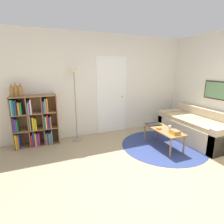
% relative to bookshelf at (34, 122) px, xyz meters
% --- Properties ---
extents(ground_plane, '(14.00, 14.00, 0.00)m').
position_rel_bookshelf_xyz_m(ground_plane, '(1.78, -2.20, -0.56)').
color(ground_plane, tan).
extents(wall_back, '(7.66, 0.11, 2.60)m').
position_rel_bookshelf_xyz_m(wall_back, '(1.79, 0.22, 0.73)').
color(wall_back, silver).
rests_on(wall_back, ground_plane).
extents(wall_right, '(0.08, 5.39, 2.60)m').
position_rel_bookshelf_xyz_m(wall_right, '(4.14, -1.01, 0.74)').
color(wall_right, silver).
rests_on(wall_right, ground_plane).
extents(rug, '(1.92, 1.92, 0.01)m').
position_rel_bookshelf_xyz_m(rug, '(2.73, -1.16, -0.56)').
color(rug, navy).
rests_on(rug, ground_plane).
extents(bookshelf, '(0.96, 0.34, 1.16)m').
position_rel_bookshelf_xyz_m(bookshelf, '(0.00, 0.00, 0.00)').
color(bookshelf, '#936B47').
rests_on(bookshelf, ground_plane).
extents(floor_lamp, '(0.30, 0.30, 1.75)m').
position_rel_bookshelf_xyz_m(floor_lamp, '(0.94, -0.08, 0.92)').
color(floor_lamp, gray).
rests_on(floor_lamp, ground_plane).
extents(couch, '(0.87, 1.78, 0.75)m').
position_rel_bookshelf_xyz_m(couch, '(3.72, -1.15, -0.28)').
color(couch, '#CCB793').
rests_on(couch, ground_plane).
extents(coffee_table, '(0.43, 1.02, 0.43)m').
position_rel_bookshelf_xyz_m(coffee_table, '(2.67, -1.19, -0.18)').
color(coffee_table, '#996B42').
rests_on(coffee_table, ground_plane).
extents(laptop, '(0.36, 0.27, 0.02)m').
position_rel_bookshelf_xyz_m(laptop, '(2.63, -0.86, -0.13)').
color(laptop, black).
rests_on(laptop, coffee_table).
extents(bowl, '(0.12, 0.12, 0.04)m').
position_rel_bookshelf_xyz_m(bowl, '(2.56, -1.17, -0.11)').
color(bowl, orange).
rests_on(bowl, coffee_table).
extents(book_stack_on_table, '(0.17, 0.21, 0.08)m').
position_rel_bookshelf_xyz_m(book_stack_on_table, '(2.68, -1.53, -0.10)').
color(book_stack_on_table, gold).
rests_on(book_stack_on_table, coffee_table).
extents(cup, '(0.06, 0.06, 0.07)m').
position_rel_bookshelf_xyz_m(cup, '(2.80, -1.23, -0.10)').
color(cup, white).
rests_on(cup, coffee_table).
extents(bottle_left, '(0.08, 0.08, 0.25)m').
position_rel_bookshelf_xyz_m(bottle_left, '(-0.36, -0.00, 0.70)').
color(bottle_left, olive).
rests_on(bottle_left, bookshelf).
extents(bottle_middle, '(0.07, 0.07, 0.29)m').
position_rel_bookshelf_xyz_m(bottle_middle, '(-0.28, -0.01, 0.72)').
color(bottle_middle, olive).
rests_on(bottle_middle, bookshelf).
extents(bottle_right, '(0.08, 0.08, 0.28)m').
position_rel_bookshelf_xyz_m(bottle_right, '(-0.20, -0.02, 0.71)').
color(bottle_right, olive).
rests_on(bottle_right, bookshelf).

